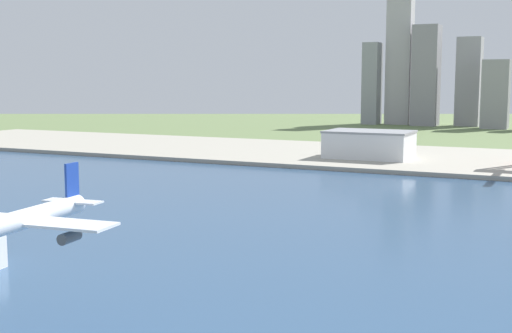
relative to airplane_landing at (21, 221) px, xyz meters
name	(u,v)px	position (x,y,z in m)	size (l,w,h in m)	color
ground_plane	(361,221)	(24.69, 131.66, -22.89)	(2400.00, 2400.00, 0.00)	#607546
water_bay	(295,263)	(24.69, 71.66, -22.81)	(840.00, 360.00, 0.15)	#2D4C70
industrial_pier	(454,160)	(24.69, 321.66, -21.64)	(840.00, 140.00, 2.50)	#A29D8E
airplane_landing	(21,221)	(0.00, 0.00, 0.00)	(35.18, 39.26, 12.35)	silver
warehouse_main	(369,144)	(-22.09, 302.26, -12.24)	(50.25, 34.15, 16.26)	white
distant_skyline	(476,77)	(-9.70, 656.48, 29.35)	(288.54, 54.73, 145.31)	gray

